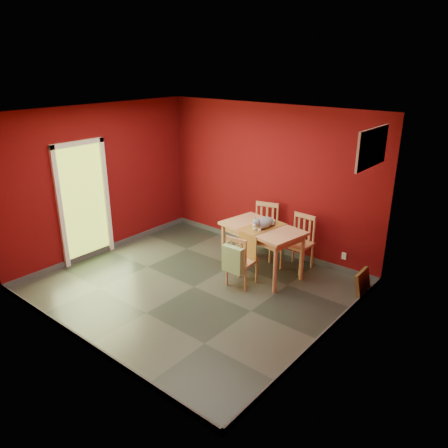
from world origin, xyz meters
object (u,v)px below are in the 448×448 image
Objects in this scene: chair_far_left at (264,230)px; tote_bag at (233,259)px; dining_table at (262,233)px; chair_far_right at (299,242)px; cat at (264,221)px; chair_near at (241,260)px; picture_frame at (363,284)px.

tote_bag is (0.37, -1.38, 0.02)m from chair_far_left.
dining_table is 1.47× the size of chair_far_left.
cat is (-0.34, -0.59, 0.47)m from chair_far_right.
dining_table is 0.79m from tote_bag.
dining_table is at bearing 88.36° from chair_near.
chair_far_right is 1.93× the size of tote_bag.
dining_table reaches higher than picture_frame.
cat reaches higher than tote_bag.
tote_bag is at bearing -105.67° from chair_far_right.
chair_near is 0.23m from tote_bag.
dining_table is 2.93× the size of tote_bag.
cat is at bearing -168.34° from picture_frame.
tote_bag is (0.01, -0.21, 0.09)m from chair_near.
chair_far_left is at bearing 171.66° from picture_frame.
dining_table is 0.75m from chair_far_left.
chair_near is 1.89m from picture_frame.
tote_bag is at bearing -86.58° from chair_near.
tote_bag is (-0.38, -1.34, 0.04)m from chair_far_right.
chair_near is (-0.39, -1.13, -0.05)m from chair_far_right.
chair_far_left is at bearing 121.57° from dining_table.
dining_table is 1.76m from picture_frame.
chair_far_right is at bearing 58.71° from cat.
cat is at bearing 86.93° from tote_bag.
chair_far_left is at bearing 176.88° from chair_far_right.
cat reaches higher than dining_table.
chair_far_right is at bearing 56.98° from dining_table.
cat reaches higher than chair_far_right.
chair_far_left reaches higher than dining_table.
dining_table is at bearing -123.02° from chair_far_right.
tote_bag reaches higher than picture_frame.
tote_bag is at bearing -90.25° from dining_table.
chair_far_left is at bearing 107.15° from chair_near.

